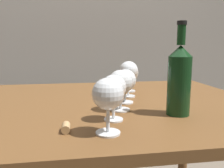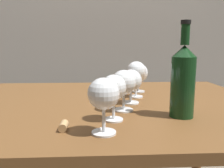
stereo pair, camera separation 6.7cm
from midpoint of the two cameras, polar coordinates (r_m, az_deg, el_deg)
name	(u,v)px [view 1 (the left image)]	position (r m, az deg, el deg)	size (l,w,h in m)	color
back_wall	(88,1)	(2.03, -7.05, 19.73)	(5.00, 0.08, 2.60)	gray
dining_table	(104,122)	(0.95, -4.03, -9.33)	(1.23, 0.93, 0.72)	brown
wine_glass_white	(108,95)	(0.57, -4.40, -2.72)	(0.08, 0.08, 0.14)	white
wine_glass_rose	(112,89)	(0.67, -2.85, -1.19)	(0.07, 0.07, 0.14)	white
wine_glass_amber	(120,83)	(0.78, -0.36, 0.20)	(0.08, 0.08, 0.14)	white
wine_glass_merlot	(125,81)	(0.88, 1.10, 0.68)	(0.08, 0.08, 0.13)	white
wine_glass_port	(128,72)	(0.99, 2.14, 3.00)	(0.08, 0.08, 0.15)	white
wine_glass_cabernet	(129,73)	(1.10, 2.46, 2.68)	(0.09, 0.09, 0.14)	white
wine_bottle	(179,79)	(0.75, 13.81, 1.27)	(0.07, 0.07, 0.29)	#143819
cork	(66,128)	(0.62, -14.37, -10.40)	(0.02, 0.02, 0.04)	tan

